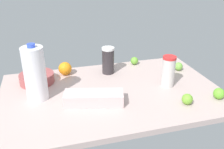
{
  "coord_description": "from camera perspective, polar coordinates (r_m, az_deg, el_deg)",
  "views": [
    {
      "loc": [
        -32.47,
        -116.43,
        69.54
      ],
      "look_at": [
        0.0,
        0.0,
        13.0
      ],
      "focal_mm": 40.0,
      "sensor_mm": 36.0,
      "label": 1
    }
  ],
  "objects": [
    {
      "name": "countertop",
      "position": [
        1.39,
        0.0,
        -4.31
      ],
      "size": [
        120.0,
        76.0,
        3.0
      ],
      "primitive_type": "cube",
      "color": "#B9A19C",
      "rests_on": "ground"
    },
    {
      "name": "mixing_bowl",
      "position": [
        1.52,
        -16.8,
        -0.8
      ],
      "size": [
        19.86,
        19.86,
        5.6
      ],
      "primitive_type": "cylinder",
      "color": "#A34A4A",
      "rests_on": "countertop"
    },
    {
      "name": "shaker_bottle",
      "position": [
        1.56,
        -0.9,
        3.26
      ],
      "size": [
        7.82,
        7.82,
        16.91
      ],
      "color": "#2E292C",
      "rests_on": "countertop"
    },
    {
      "name": "egg_carton",
      "position": [
        1.26,
        -4.21,
        -5.38
      ],
      "size": [
        31.08,
        17.08,
        6.14
      ],
      "primitive_type": "cube",
      "rotation": [
        0.0,
        0.0,
        -0.24
      ],
      "color": "beige",
      "rests_on": "countertop"
    },
    {
      "name": "milk_jug",
      "position": [
        1.3,
        -17.2,
        0.17
      ],
      "size": [
        10.98,
        10.98,
        29.75
      ],
      "color": "white",
      "rests_on": "countertop"
    },
    {
      "name": "tumbler_cup",
      "position": [
        1.43,
        12.75,
        0.72
      ],
      "size": [
        7.46,
        7.46,
        17.87
      ],
      "color": "beige",
      "rests_on": "countertop"
    },
    {
      "name": "lime_near_front",
      "position": [
        1.68,
        14.95,
        1.8
      ],
      "size": [
        5.34,
        5.34,
        5.34
      ],
      "primitive_type": "sphere",
      "color": "#6CAC40",
      "rests_on": "countertop"
    },
    {
      "name": "orange_loose",
      "position": [
        1.58,
        -10.68,
        1.35
      ],
      "size": [
        8.15,
        8.15,
        8.15
      ],
      "primitive_type": "sphere",
      "color": "orange",
      "rests_on": "countertop"
    },
    {
      "name": "lime_beside_bowl",
      "position": [
        1.3,
        16.82,
        -5.41
      ],
      "size": [
        5.49,
        5.49,
        5.49
      ],
      "primitive_type": "sphere",
      "color": "#6EA931",
      "rests_on": "countertop"
    },
    {
      "name": "lime_by_jug",
      "position": [
        1.41,
        23.25,
        -4.01
      ],
      "size": [
        5.85,
        5.85,
        5.85
      ],
      "primitive_type": "sphere",
      "color": "#63B12F",
      "rests_on": "countertop"
    },
    {
      "name": "lime_far_back",
      "position": [
        1.72,
        5.13,
        3.16
      ],
      "size": [
        5.2,
        5.2,
        5.2
      ],
      "primitive_type": "sphere",
      "color": "#66A835",
      "rests_on": "countertop"
    }
  ]
}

